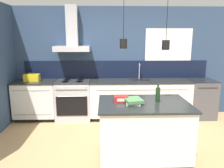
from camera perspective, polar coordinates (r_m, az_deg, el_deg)
ground_plane at (r=3.79m, az=2.82°, el=-17.84°), size 16.00×16.00×0.00m
wall_back at (r=5.31m, az=0.49°, el=6.28°), size 5.60×2.21×2.60m
counter_run_left at (r=5.41m, az=-19.15°, el=-3.93°), size 0.96×0.64×0.91m
counter_run_sink at (r=5.23m, az=7.26°, el=-3.87°), size 2.34×0.64×1.28m
oven_range at (r=5.21m, az=-9.98°, el=-4.09°), size 0.80×0.66×0.91m
dishwasher at (r=5.65m, az=22.11°, el=-3.55°), size 0.60×0.65×0.91m
kitchen_island at (r=3.55m, az=8.14°, el=-11.82°), size 1.39×0.97×0.91m
bottle_on_island at (r=3.44m, az=11.87°, el=-2.64°), size 0.07×0.07×0.29m
book_stack at (r=3.31m, az=5.54°, el=-4.41°), size 0.29×0.34×0.08m
red_supply_box at (r=3.40m, az=2.37°, el=-3.85°), size 0.22×0.16×0.09m
yellow_toolbox at (r=5.31m, az=-20.19°, el=1.58°), size 0.34×0.18×0.19m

